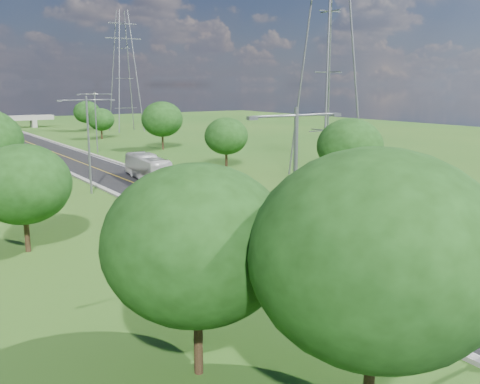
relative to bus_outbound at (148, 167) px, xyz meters
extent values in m
plane|color=#225417|center=(-2.25, 10.76, -1.53)|extent=(260.00, 260.00, 0.00)
cube|color=black|center=(-2.25, 16.76, -1.50)|extent=(8.00, 150.00, 0.06)
cube|color=gray|center=(-6.50, 16.76, -1.42)|extent=(0.50, 150.00, 0.22)
cube|color=gray|center=(2.00, 16.76, -1.42)|extent=(0.50, 150.00, 0.22)
cylinder|color=slate|center=(2.95, -11.24, -0.33)|extent=(0.08, 0.08, 2.40)
cube|color=white|center=(2.95, -11.27, 0.47)|extent=(0.55, 0.04, 0.70)
cube|color=gray|center=(7.75, 90.76, -0.53)|extent=(1.20, 3.00, 2.00)
cylinder|color=slate|center=(-8.25, -37.24, 3.47)|extent=(0.22, 0.22, 10.00)
cylinder|color=slate|center=(-9.65, -37.24, 8.07)|extent=(2.80, 0.12, 0.12)
cylinder|color=slate|center=(-6.85, -37.24, 8.07)|extent=(2.80, 0.12, 0.12)
cube|color=slate|center=(-10.95, -37.24, 8.02)|extent=(0.50, 0.25, 0.18)
cube|color=slate|center=(-5.55, -37.24, 8.02)|extent=(0.50, 0.25, 0.18)
cylinder|color=slate|center=(-8.25, -4.24, 3.47)|extent=(0.22, 0.22, 10.00)
cylinder|color=slate|center=(-9.65, -4.24, 8.07)|extent=(2.80, 0.12, 0.12)
cylinder|color=slate|center=(-6.85, -4.24, 8.07)|extent=(2.80, 0.12, 0.12)
cube|color=slate|center=(-10.95, -4.24, 8.02)|extent=(0.50, 0.25, 0.18)
cube|color=slate|center=(-5.55, -4.24, 8.02)|extent=(0.50, 0.25, 0.18)
cylinder|color=slate|center=(3.75, 28.76, 3.47)|extent=(0.22, 0.22, 10.00)
cylinder|color=slate|center=(2.35, 28.76, 8.07)|extent=(2.80, 0.12, 0.12)
cylinder|color=slate|center=(5.15, 28.76, 8.07)|extent=(2.80, 0.12, 0.12)
cube|color=slate|center=(1.05, 28.76, 8.02)|extent=(0.50, 0.25, 0.18)
cube|color=slate|center=(6.45, 28.76, 8.02)|extent=(0.50, 0.25, 0.18)
cube|color=slate|center=(23.75, 65.76, 20.31)|extent=(9.00, 0.25, 0.25)
cube|color=slate|center=(23.75, 65.76, 23.67)|extent=(7.00, 0.25, 0.25)
cylinder|color=black|center=(-16.25, -41.24, 0.00)|extent=(0.36, 0.36, 3.06)
ellipsoid|color=#14350E|center=(-16.25, -41.24, 3.74)|extent=(7.14, 7.14, 6.07)
cylinder|color=black|center=(-18.25, -21.24, -0.18)|extent=(0.36, 0.36, 2.70)
ellipsoid|color=#14350E|center=(-18.25, -21.24, 3.12)|extent=(6.30, 6.30, 5.36)
cylinder|color=black|center=(-13.25, -47.24, 0.18)|extent=(0.36, 0.36, 3.42)
ellipsoid|color=#14350E|center=(-13.25, -47.24, 4.36)|extent=(7.98, 7.98, 6.78)
cylinder|color=black|center=(13.75, -19.24, -0.09)|extent=(0.36, 0.36, 2.88)
ellipsoid|color=#14350E|center=(13.75, -19.24, 3.43)|extent=(6.72, 6.72, 5.71)
cylinder|color=black|center=(12.75, 2.76, -0.27)|extent=(0.36, 0.36, 2.52)
ellipsoid|color=#14350E|center=(12.75, 2.76, 2.81)|extent=(5.88, 5.88, 5.00)
cylinder|color=black|center=(14.75, 26.76, 0.00)|extent=(0.36, 0.36, 3.06)
ellipsoid|color=#14350E|center=(14.75, 26.76, 3.74)|extent=(7.14, 7.14, 6.07)
cylinder|color=black|center=(12.25, 50.76, -0.36)|extent=(0.36, 0.36, 2.34)
ellipsoid|color=#14350E|center=(12.25, 50.76, 2.50)|extent=(5.46, 5.46, 4.64)
cylinder|color=black|center=(15.75, 70.76, -0.18)|extent=(0.36, 0.36, 2.70)
ellipsoid|color=#14350E|center=(15.75, 70.76, 3.12)|extent=(6.30, 6.30, 5.36)
imported|color=silver|center=(0.00, 0.00, 0.00)|extent=(3.52, 10.75, 2.94)
imported|color=white|center=(-3.05, -21.52, -0.10)|extent=(3.43, 10.03, 2.74)
camera|label=1|loc=(-25.52, -58.09, 9.57)|focal=40.00mm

